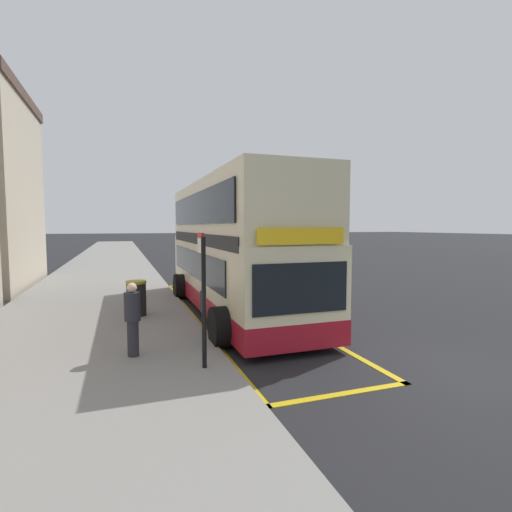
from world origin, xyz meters
TOP-DOWN VIEW (x-y plane):
  - ground_plane at (0.00, 32.00)m, footprint 260.00×260.00m
  - pavement_near at (-7.00, 32.00)m, footprint 6.00×76.00m
  - double_decker_bus at (-2.46, 7.06)m, footprint 3.27×10.55m
  - bus_bay_markings at (-2.53, 6.74)m, footprint 2.94×13.54m
  - bus_stop_sign at (-4.58, 1.82)m, footprint 0.09×0.51m
  - parked_car_white_behind at (4.86, 28.51)m, footprint 2.09×4.20m
  - parked_car_navy_distant at (4.61, 21.80)m, footprint 2.09×4.20m
  - pedestrian_waiting_near_sign at (-5.88, 2.93)m, footprint 0.34×0.34m
  - litter_bin at (-5.66, 6.85)m, footprint 0.62×0.62m

SIDE VIEW (x-z plane):
  - ground_plane at x=0.00m, z-range 0.00..0.00m
  - bus_bay_markings at x=-2.53m, z-range 0.00..0.01m
  - pavement_near at x=-7.00m, z-range 0.00..0.14m
  - litter_bin at x=-5.66m, z-range 0.14..1.23m
  - parked_car_white_behind at x=4.86m, z-range -0.01..1.61m
  - parked_car_navy_distant at x=4.61m, z-range -0.01..1.61m
  - pedestrian_waiting_near_sign at x=-5.88m, z-range 0.20..1.79m
  - bus_stop_sign at x=-4.58m, z-range 0.38..3.04m
  - double_decker_bus at x=-2.46m, z-range -0.14..4.26m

